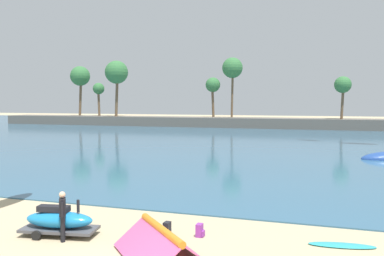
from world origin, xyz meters
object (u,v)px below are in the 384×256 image
at_px(person_rigging_by_gear, 63,214).
at_px(surfboard, 342,245).
at_px(backpack_near_kite, 200,231).
at_px(backpack_by_trailer, 167,228).
at_px(folded_kite, 162,238).
at_px(watercraft_on_trailer, 59,221).

bearing_deg(person_rigging_by_gear, surfboard, 14.46).
xyz_separation_m(person_rigging_by_gear, surfboard, (8.83, 2.28, -0.85)).
distance_m(backpack_near_kite, backpack_by_trailer, 1.18).
relative_size(folded_kite, surfboard, 1.76).
bearing_deg(folded_kite, backpack_near_kite, 76.66).
distance_m(folded_kite, watercraft_on_trailer, 4.24).
relative_size(backpack_near_kite, surfboard, 0.21).
distance_m(folded_kite, person_rigging_by_gear, 3.73).
bearing_deg(backpack_by_trailer, person_rigging_by_gear, -151.33).
height_order(person_rigging_by_gear, surfboard, person_rigging_by_gear).
distance_m(watercraft_on_trailer, backpack_by_trailer, 3.74).
relative_size(folded_kite, backpack_near_kite, 8.39).
bearing_deg(surfboard, backpack_near_kite, 178.59).
xyz_separation_m(backpack_near_kite, backpack_by_trailer, (-1.17, -0.13, 0.00)).
xyz_separation_m(folded_kite, backpack_by_trailer, (-0.65, 2.07, -0.40)).
distance_m(person_rigging_by_gear, backpack_by_trailer, 3.54).
xyz_separation_m(watercraft_on_trailer, person_rigging_by_gear, (0.46, -0.42, 0.38)).
relative_size(folded_kite, watercraft_on_trailer, 1.35).
distance_m(folded_kite, backpack_by_trailer, 2.20).
distance_m(backpack_by_trailer, surfboard, 5.82).
height_order(folded_kite, backpack_near_kite, folded_kite).
bearing_deg(watercraft_on_trailer, surfboard, 11.32).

